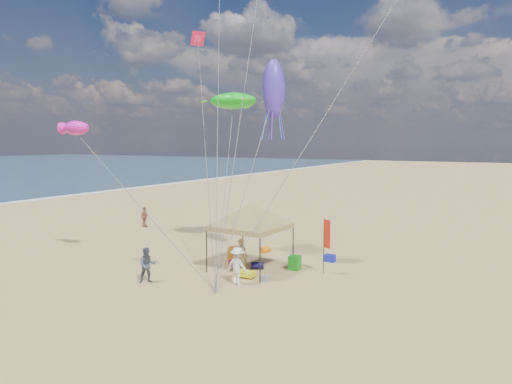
% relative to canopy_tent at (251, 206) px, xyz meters
% --- Properties ---
extents(ground, '(280.00, 280.00, 0.00)m').
position_rel_canopy_tent_xyz_m(ground, '(1.05, -4.32, -3.14)').
color(ground, tan).
rests_on(ground, ground).
extents(canopy_tent, '(6.10, 6.10, 3.77)m').
position_rel_canopy_tent_xyz_m(canopy_tent, '(0.00, 0.00, 0.00)').
color(canopy_tent, black).
rests_on(canopy_tent, ground).
extents(feather_flag, '(0.38, 0.17, 2.66)m').
position_rel_canopy_tent_xyz_m(feather_flag, '(3.46, 1.07, -1.34)').
color(feather_flag, black).
rests_on(feather_flag, ground).
extents(cooler_red, '(0.54, 0.38, 0.38)m').
position_rel_canopy_tent_xyz_m(cooler_red, '(-0.93, 0.05, -2.95)').
color(cooler_red, '#B40E32').
rests_on(cooler_red, ground).
extents(cooler_blue, '(0.54, 0.38, 0.38)m').
position_rel_canopy_tent_xyz_m(cooler_blue, '(2.78, 3.43, -2.95)').
color(cooler_blue, '#141EA6').
rests_on(cooler_blue, ground).
extents(bag_navy, '(0.69, 0.54, 0.36)m').
position_rel_canopy_tent_xyz_m(bag_navy, '(0.22, 0.29, -2.96)').
color(bag_navy, '#0F0C35').
rests_on(bag_navy, ground).
extents(bag_orange, '(0.54, 0.69, 0.36)m').
position_rel_canopy_tent_xyz_m(bag_orange, '(-1.13, 3.52, -2.96)').
color(bag_orange, '#CB670B').
rests_on(bag_orange, ground).
extents(chair_green, '(0.50, 0.50, 0.70)m').
position_rel_canopy_tent_xyz_m(chair_green, '(1.84, 1.12, -2.79)').
color(chair_green, '#167916').
rests_on(chair_green, ground).
extents(chair_yellow, '(0.50, 0.50, 0.70)m').
position_rel_canopy_tent_xyz_m(chair_yellow, '(-1.78, 1.29, -2.79)').
color(chair_yellow, orange).
rests_on(chair_yellow, ground).
extents(crate_grey, '(0.34, 0.30, 0.28)m').
position_rel_canopy_tent_xyz_m(crate_grey, '(1.49, -1.28, -3.00)').
color(crate_grey, gray).
rests_on(crate_grey, ground).
extents(beach_cart, '(0.90, 0.50, 0.24)m').
position_rel_canopy_tent_xyz_m(beach_cart, '(0.43, -1.24, -2.94)').
color(beach_cart, '#CDCC16').
rests_on(beach_cart, ground).
extents(person_near_a, '(0.70, 0.55, 1.69)m').
position_rel_canopy_tent_xyz_m(person_near_a, '(-0.09, -0.74, -2.29)').
color(person_near_a, tan).
rests_on(person_near_a, ground).
extents(person_near_b, '(0.95, 0.98, 1.59)m').
position_rel_canopy_tent_xyz_m(person_near_b, '(-2.92, -4.03, -2.34)').
color(person_near_b, '#3B4350').
rests_on(person_near_b, ground).
extents(person_near_c, '(1.10, 0.66, 1.66)m').
position_rel_canopy_tent_xyz_m(person_near_c, '(0.69, -2.31, -2.31)').
color(person_near_c, silver).
rests_on(person_near_c, ground).
extents(person_far_a, '(0.52, 0.92, 1.48)m').
position_rel_canopy_tent_xyz_m(person_far_a, '(-12.65, 6.22, -2.39)').
color(person_far_a, '#9D483C').
rests_on(person_far_a, ground).
extents(turtle_kite, '(3.03, 2.63, 0.88)m').
position_rel_canopy_tent_xyz_m(turtle_kite, '(-2.64, 2.64, 5.28)').
color(turtle_kite, '#0CC618').
rests_on(turtle_kite, ground).
extents(fish_kite, '(1.78, 1.30, 0.71)m').
position_rel_canopy_tent_xyz_m(fish_kite, '(-8.04, -3.32, 3.76)').
color(fish_kite, '#D21AA4').
rests_on(fish_kite, ground).
extents(squid_kite, '(1.12, 1.12, 2.88)m').
position_rel_canopy_tent_xyz_m(squid_kite, '(0.52, 1.36, 5.62)').
color(squid_kite, '#422BAB').
rests_on(squid_kite, ground).
extents(stunt_kite_pink, '(0.92, 1.17, 0.98)m').
position_rel_canopy_tent_xyz_m(stunt_kite_pink, '(-10.54, 10.20, 10.80)').
color(stunt_kite_pink, red).
rests_on(stunt_kite_pink, ground).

